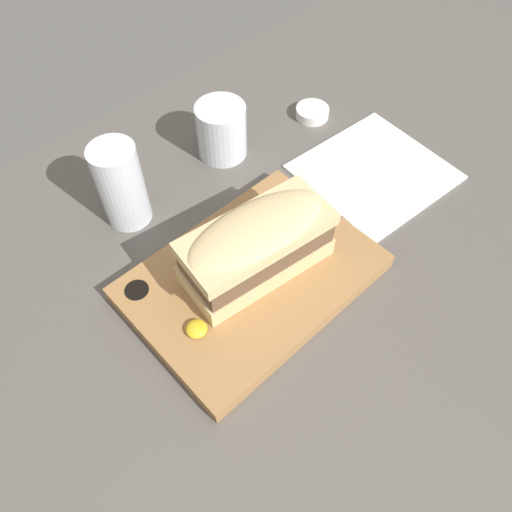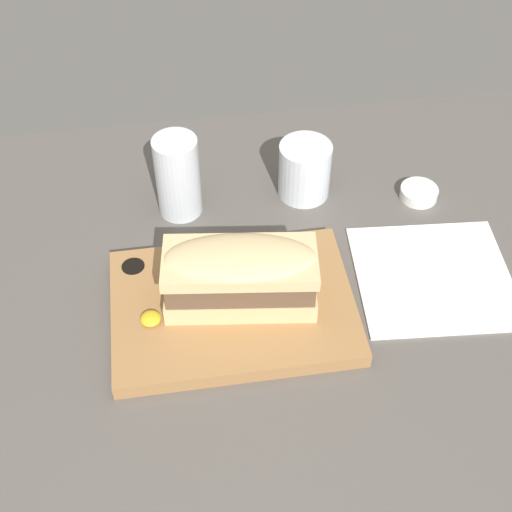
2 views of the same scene
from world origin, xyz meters
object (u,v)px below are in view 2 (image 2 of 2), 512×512
serving_board (232,306)px  sandwich (240,274)px  condiment_dish (419,193)px  wine_glass (304,173)px  water_glass (178,181)px  napkin (433,277)px

serving_board → sandwich: sandwich is taller
condiment_dish → wine_glass: bearing=167.6°
serving_board → wine_glass: wine_glass is taller
serving_board → water_glass: bearing=103.9°
water_glass → condiment_dish: bearing=-4.3°
wine_glass → water_glass: bearing=-176.8°
sandwich → condiment_dish: size_ratio=3.50×
wine_glass → condiment_dish: size_ratio=1.53×
water_glass → serving_board: bearing=-76.1°
serving_board → condiment_dish: bearing=30.1°
sandwich → napkin: sandwich is taller
serving_board → water_glass: size_ratio=2.44×
condiment_dish → sandwich: bearing=-149.2°
wine_glass → napkin: wine_glass is taller
serving_board → napkin: 27.19cm
serving_board → water_glass: (-4.96, 20.01, 4.28)cm
sandwich → condiment_dish: bearing=30.8°
water_glass → napkin: size_ratio=0.57×
serving_board → napkin: size_ratio=1.39×
serving_board → sandwich: bearing=10.6°
sandwich → wine_glass: (12.19, 20.82, -3.15)cm
napkin → condiment_dish: bearing=79.8°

